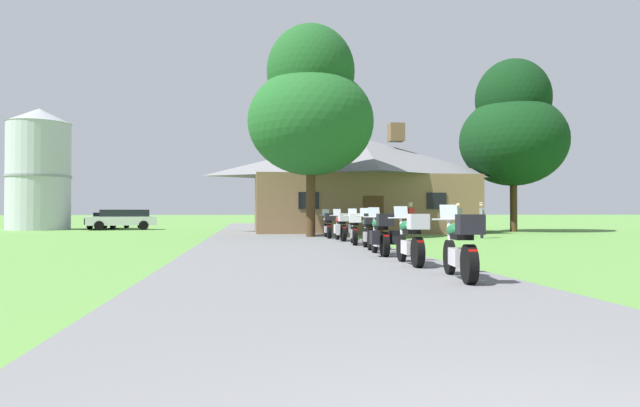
# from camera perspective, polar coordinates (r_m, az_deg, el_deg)

# --- Properties ---
(ground_plane) EXTENTS (500.00, 500.00, 0.00)m
(ground_plane) POSITION_cam_1_polar(r_m,az_deg,el_deg) (21.68, -3.67, -4.12)
(ground_plane) COLOR #56893D
(asphalt_driveway) EXTENTS (6.40, 80.00, 0.06)m
(asphalt_driveway) POSITION_cam_1_polar(r_m,az_deg,el_deg) (19.69, -3.30, -4.36)
(asphalt_driveway) COLOR slate
(asphalt_driveway) RESTS_ON ground
(motorcycle_green_nearest_to_camera) EXTENTS (0.75, 2.08, 1.30)m
(motorcycle_green_nearest_to_camera) POSITION_cam_1_polar(r_m,az_deg,el_deg) (9.77, 14.29, -4.37)
(motorcycle_green_nearest_to_camera) COLOR black
(motorcycle_green_nearest_to_camera) RESTS_ON asphalt_driveway
(motorcycle_green_second_in_row) EXTENTS (0.66, 2.08, 1.30)m
(motorcycle_green_second_in_row) POSITION_cam_1_polar(r_m,az_deg,el_deg) (12.30, 9.34, -3.67)
(motorcycle_green_second_in_row) COLOR black
(motorcycle_green_second_in_row) RESTS_ON asphalt_driveway
(motorcycle_green_third_in_row) EXTENTS (0.75, 2.08, 1.30)m
(motorcycle_green_third_in_row) POSITION_cam_1_polar(r_m,az_deg,el_deg) (14.93, 6.31, -3.23)
(motorcycle_green_third_in_row) COLOR black
(motorcycle_green_third_in_row) RESTS_ON asphalt_driveway
(motorcycle_green_fourth_in_row) EXTENTS (0.68, 2.08, 1.30)m
(motorcycle_green_fourth_in_row) POSITION_cam_1_polar(r_m,az_deg,el_deg) (17.51, 5.01, -2.86)
(motorcycle_green_fourth_in_row) COLOR black
(motorcycle_green_fourth_in_row) RESTS_ON asphalt_driveway
(motorcycle_yellow_fifth_in_row) EXTENTS (0.73, 2.08, 1.30)m
(motorcycle_yellow_fifth_in_row) POSITION_cam_1_polar(r_m,az_deg,el_deg) (19.91, 3.53, -2.63)
(motorcycle_yellow_fifth_in_row) COLOR black
(motorcycle_yellow_fifth_in_row) RESTS_ON asphalt_driveway
(motorcycle_red_sixth_in_row) EXTENTS (0.73, 2.08, 1.30)m
(motorcycle_red_sixth_in_row) POSITION_cam_1_polar(r_m,az_deg,el_deg) (22.45, 2.22, -2.46)
(motorcycle_red_sixth_in_row) COLOR black
(motorcycle_red_sixth_in_row) RESTS_ON asphalt_driveway
(motorcycle_silver_farthest_in_row) EXTENTS (0.66, 2.08, 1.30)m
(motorcycle_silver_farthest_in_row) POSITION_cam_1_polar(r_m,az_deg,el_deg) (25.02, 0.81, -2.28)
(motorcycle_silver_farthest_in_row) COLOR black
(motorcycle_silver_farthest_in_row) RESTS_ON asphalt_driveway
(stone_lodge) EXTENTS (13.40, 7.82, 6.68)m
(stone_lodge) POSITION_cam_1_polar(r_m,az_deg,el_deg) (33.79, 4.13, 2.07)
(stone_lodge) COLOR brown
(stone_lodge) RESTS_ON ground
(bystander_gray_shirt_near_lodge) EXTENTS (0.50, 0.36, 1.67)m
(bystander_gray_shirt_near_lodge) POSITION_cam_1_polar(r_m,az_deg,el_deg) (27.79, 14.04, -1.47)
(bystander_gray_shirt_near_lodge) COLOR #75664C
(bystander_gray_shirt_near_lodge) RESTS_ON ground
(bystander_red_shirt_beside_signpost) EXTENTS (0.49, 0.37, 1.69)m
(bystander_red_shirt_beside_signpost) POSITION_cam_1_polar(r_m,az_deg,el_deg) (26.82, 9.28, -1.47)
(bystander_red_shirt_beside_signpost) COLOR #75664C
(bystander_red_shirt_beside_signpost) RESTS_ON ground
(bystander_gray_shirt_by_tree) EXTENTS (0.34, 0.51, 1.69)m
(bystander_gray_shirt_by_tree) POSITION_cam_1_polar(r_m,az_deg,el_deg) (27.11, 16.31, -1.44)
(bystander_gray_shirt_by_tree) COLOR black
(bystander_gray_shirt_by_tree) RESTS_ON ground
(tree_by_lodge_front) EXTENTS (5.99, 5.99, 10.16)m
(tree_by_lodge_front) POSITION_cam_1_polar(r_m,az_deg,el_deg) (26.75, -0.96, 9.90)
(tree_by_lodge_front) COLOR #422D19
(tree_by_lodge_front) RESTS_ON ground
(tree_right_of_lodge) EXTENTS (6.65, 6.65, 10.87)m
(tree_right_of_lodge) POSITION_cam_1_polar(r_m,az_deg,el_deg) (37.18, 19.26, 7.32)
(tree_right_of_lodge) COLOR #422D19
(tree_right_of_lodge) RESTS_ON ground
(metal_silo_distant) EXTENTS (4.29, 4.29, 8.48)m
(metal_silo_distant) POSITION_cam_1_polar(r_m,az_deg,el_deg) (43.36, -26.97, 3.19)
(metal_silo_distant) COLOR #B2B7BC
(metal_silo_distant) RESTS_ON ground
(parked_white_suv_far_left) EXTENTS (4.91, 2.92, 1.40)m
(parked_white_suv_far_left) POSITION_cam_1_polar(r_m,az_deg,el_deg) (40.76, -19.69, -1.48)
(parked_white_suv_far_left) COLOR silver
(parked_white_suv_far_left) RESTS_ON ground
(parked_black_sedan_far_left) EXTENTS (2.46, 4.43, 1.20)m
(parked_black_sedan_far_left) POSITION_cam_1_polar(r_m,az_deg,el_deg) (44.20, -20.91, -1.60)
(parked_black_sedan_far_left) COLOR black
(parked_black_sedan_far_left) RESTS_ON ground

